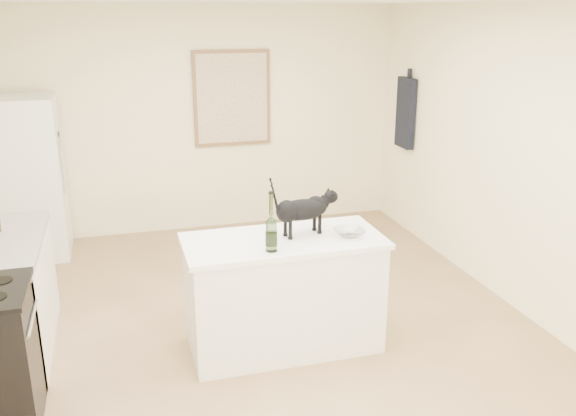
{
  "coord_description": "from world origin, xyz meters",
  "views": [
    {
      "loc": [
        -1.05,
        -4.32,
        2.53
      ],
      "look_at": [
        0.15,
        -0.15,
        1.12
      ],
      "focal_mm": 38.15,
      "sensor_mm": 36.0,
      "label": 1
    }
  ],
  "objects_px": {
    "black_cat": "(302,212)",
    "glass_bowl": "(349,233)",
    "wine_bottle": "(271,225)",
    "fridge": "(29,179)"
  },
  "relations": [
    {
      "from": "wine_bottle",
      "to": "glass_bowl",
      "type": "height_order",
      "value": "wine_bottle"
    },
    {
      "from": "black_cat",
      "to": "wine_bottle",
      "type": "xyz_separation_m",
      "value": [
        -0.3,
        -0.25,
        0.01
      ]
    },
    {
      "from": "black_cat",
      "to": "wine_bottle",
      "type": "height_order",
      "value": "wine_bottle"
    },
    {
      "from": "wine_bottle",
      "to": "glass_bowl",
      "type": "xyz_separation_m",
      "value": [
        0.64,
        0.13,
        -0.17
      ]
    },
    {
      "from": "glass_bowl",
      "to": "wine_bottle",
      "type": "bearing_deg",
      "value": -168.85
    },
    {
      "from": "glass_bowl",
      "to": "fridge",
      "type": "bearing_deg",
      "value": 133.94
    },
    {
      "from": "black_cat",
      "to": "fridge",
      "type": "bearing_deg",
      "value": 118.11
    },
    {
      "from": "glass_bowl",
      "to": "black_cat",
      "type": "bearing_deg",
      "value": 159.9
    },
    {
      "from": "black_cat",
      "to": "glass_bowl",
      "type": "bearing_deg",
      "value": -33.22
    },
    {
      "from": "fridge",
      "to": "black_cat",
      "type": "xyz_separation_m",
      "value": [
        2.2,
        -2.51,
        0.23
      ]
    }
  ]
}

